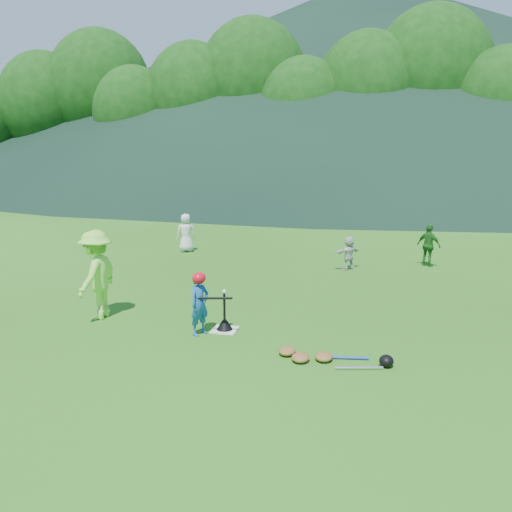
{
  "coord_description": "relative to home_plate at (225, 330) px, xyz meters",
  "views": [
    {
      "loc": [
        2.57,
        -8.34,
        3.17
      ],
      "look_at": [
        0.0,
        2.5,
        0.9
      ],
      "focal_mm": 35.0,
      "sensor_mm": 36.0,
      "label": 1
    }
  ],
  "objects": [
    {
      "name": "batter_gear",
      "position": [
        -0.35,
        -0.3,
        1.0
      ],
      "size": [
        0.73,
        0.26,
        0.48
      ],
      "color": "red",
      "rests_on": "ground"
    },
    {
      "name": "ground",
      "position": [
        0.0,
        0.0,
        -0.01
      ],
      "size": [
        120.0,
        120.0,
        0.0
      ],
      "primitive_type": "plane",
      "color": "#295C15",
      "rests_on": "ground"
    },
    {
      "name": "outfield_fence",
      "position": [
        0.0,
        28.0,
        0.69
      ],
      "size": [
        70.07,
        0.08,
        1.33
      ],
      "color": "gray",
      "rests_on": "ground"
    },
    {
      "name": "equipment_pile",
      "position": [
        1.91,
        -0.97,
        0.06
      ],
      "size": [
        1.8,
        0.6,
        0.19
      ],
      "color": "olive",
      "rests_on": "ground"
    },
    {
      "name": "batting_tee",
      "position": [
        0.0,
        0.0,
        0.12
      ],
      "size": [
        0.3,
        0.3,
        0.68
      ],
      "color": "black",
      "rests_on": "home_plate"
    },
    {
      "name": "tree_line",
      "position": [
        0.2,
        33.83,
        8.2
      ],
      "size": [
        70.04,
        11.4,
        14.82
      ],
      "color": "#382314",
      "rests_on": "ground"
    },
    {
      "name": "fielder_c",
      "position": [
        4.15,
        6.5,
        0.6
      ],
      "size": [
        0.76,
        0.65,
        1.22
      ],
      "primitive_type": "imported",
      "rotation": [
        0.0,
        0.0,
        2.53
      ],
      "color": "#1F631D",
      "rests_on": "ground"
    },
    {
      "name": "fielder_d",
      "position": [
        1.94,
        5.54,
        0.46
      ],
      "size": [
        0.83,
        0.81,
        0.95
      ],
      "primitive_type": "imported",
      "rotation": [
        0.0,
        0.0,
        3.9
      ],
      "color": "beige",
      "rests_on": "ground"
    },
    {
      "name": "home_plate",
      "position": [
        0.0,
        0.0,
        0.0
      ],
      "size": [
        0.45,
        0.45,
        0.02
      ],
      "primitive_type": "cube",
      "color": "silver",
      "rests_on": "ground"
    },
    {
      "name": "batter_child",
      "position": [
        -0.37,
        -0.29,
        0.55
      ],
      "size": [
        0.42,
        0.49,
        1.12
      ],
      "primitive_type": "imported",
      "rotation": [
        0.0,
        0.0,
        1.1
      ],
      "color": "#165398",
      "rests_on": "ground"
    },
    {
      "name": "adult_coach",
      "position": [
        -2.62,
        0.13,
        0.86
      ],
      "size": [
        0.65,
        1.13,
        1.75
      ],
      "primitive_type": "imported",
      "rotation": [
        0.0,
        0.0,
        -1.57
      ],
      "color": "#93F247",
      "rests_on": "ground"
    },
    {
      "name": "fielder_a",
      "position": [
        -3.44,
        6.98,
        0.63
      ],
      "size": [
        0.74,
        0.66,
        1.27
      ],
      "primitive_type": "imported",
      "rotation": [
        0.0,
        0.0,
        3.66
      ],
      "color": "silver",
      "rests_on": "ground"
    },
    {
      "name": "baseball",
      "position": [
        0.0,
        0.0,
        0.73
      ],
      "size": [
        0.08,
        0.08,
        0.08
      ],
      "primitive_type": "sphere",
      "color": "white",
      "rests_on": "batting_tee"
    },
    {
      "name": "distant_hills",
      "position": [
        -7.63,
        81.81,
        14.97
      ],
      "size": [
        155.0,
        140.0,
        32.0
      ],
      "color": "black",
      "rests_on": "ground"
    }
  ]
}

